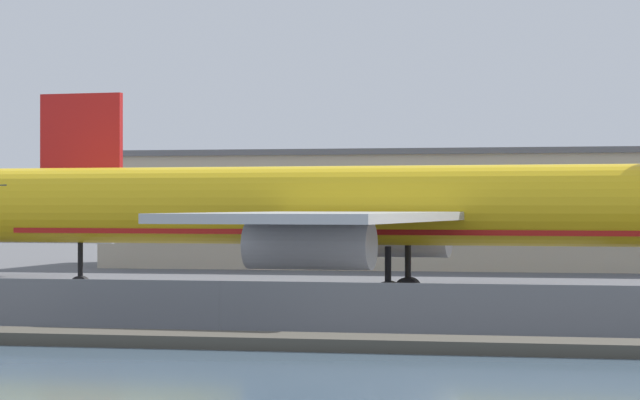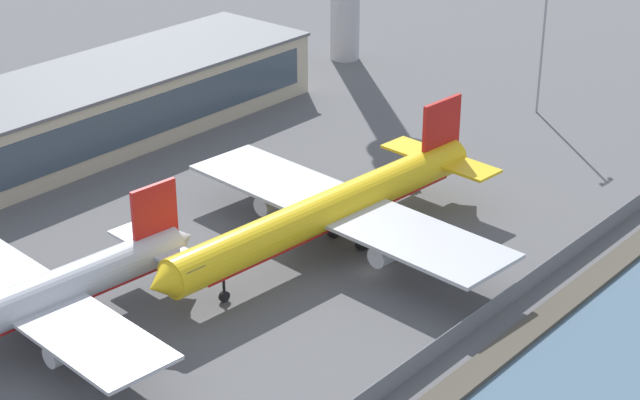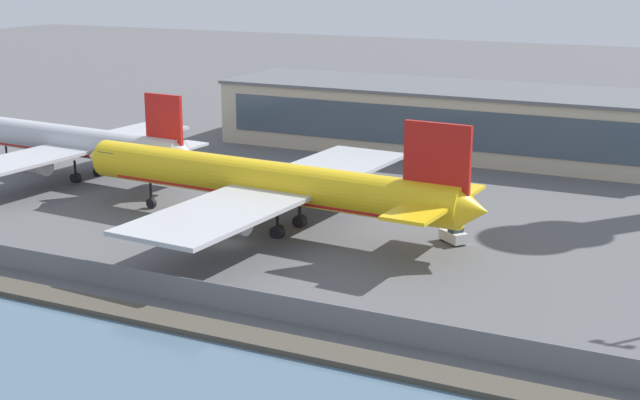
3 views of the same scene
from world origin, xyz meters
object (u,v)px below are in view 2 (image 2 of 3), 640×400
object	(u,v)px
passenger_jet_silver	(27,304)
apron_light_mast_apron_east	(544,26)
baggage_tug	(407,182)
cargo_jet_yellow	(334,209)

from	to	relation	value
passenger_jet_silver	apron_light_mast_apron_east	xyz separation A→B (m)	(93.14, -4.15, 9.20)
passenger_jet_silver	apron_light_mast_apron_east	world-z (taller)	apron_light_mast_apron_east
baggage_tug	apron_light_mast_apron_east	bearing A→B (deg)	2.48
passenger_jet_silver	cargo_jet_yellow	bearing A→B (deg)	-15.11
cargo_jet_yellow	passenger_jet_silver	distance (m)	37.45
cargo_jet_yellow	passenger_jet_silver	size ratio (longest dim) A/B	1.21
cargo_jet_yellow	passenger_jet_silver	world-z (taller)	cargo_jet_yellow
passenger_jet_silver	apron_light_mast_apron_east	distance (m)	93.69
passenger_jet_silver	baggage_tug	bearing A→B (deg)	-5.85
cargo_jet_yellow	apron_light_mast_apron_east	xyz separation A→B (m)	(56.99, 5.61, 8.81)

